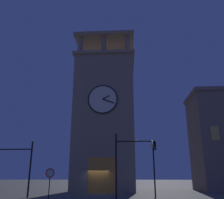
{
  "coord_description": "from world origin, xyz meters",
  "views": [
    {
      "loc": [
        -3.42,
        29.97,
        1.91
      ],
      "look_at": [
        -1.41,
        -3.38,
        12.36
      ],
      "focal_mm": 39.19,
      "sensor_mm": 36.0,
      "label": 1
    }
  ],
  "objects_px": {
    "traffic_signal_near": "(16,161)",
    "street_lamp": "(154,159)",
    "clocktower": "(105,119)",
    "traffic_signal_mid": "(129,156)",
    "no_horn_sign": "(50,175)"
  },
  "relations": [
    {
      "from": "traffic_signal_near",
      "to": "street_lamp",
      "type": "distance_m",
      "value": 13.23
    },
    {
      "from": "traffic_signal_near",
      "to": "street_lamp",
      "type": "height_order",
      "value": "traffic_signal_near"
    },
    {
      "from": "clocktower",
      "to": "traffic_signal_near",
      "type": "distance_m",
      "value": 13.96
    },
    {
      "from": "traffic_signal_near",
      "to": "traffic_signal_mid",
      "type": "height_order",
      "value": "traffic_signal_mid"
    },
    {
      "from": "clocktower",
      "to": "street_lamp",
      "type": "relative_size",
      "value": 4.66
    },
    {
      "from": "traffic_signal_near",
      "to": "traffic_signal_mid",
      "type": "distance_m",
      "value": 10.82
    },
    {
      "from": "traffic_signal_near",
      "to": "street_lamp",
      "type": "relative_size",
      "value": 1.01
    },
    {
      "from": "traffic_signal_mid",
      "to": "no_horn_sign",
      "type": "height_order",
      "value": "traffic_signal_mid"
    },
    {
      "from": "traffic_signal_near",
      "to": "no_horn_sign",
      "type": "distance_m",
      "value": 4.53
    },
    {
      "from": "no_horn_sign",
      "to": "traffic_signal_near",
      "type": "bearing_deg",
      "value": -25.34
    },
    {
      "from": "street_lamp",
      "to": "no_horn_sign",
      "type": "xyz_separation_m",
      "value": [
        9.23,
        3.33,
        -1.55
      ]
    },
    {
      "from": "traffic_signal_near",
      "to": "no_horn_sign",
      "type": "relative_size",
      "value": 2.01
    },
    {
      "from": "traffic_signal_near",
      "to": "traffic_signal_mid",
      "type": "xyz_separation_m",
      "value": [
        -10.74,
        1.2,
        0.3
      ]
    },
    {
      "from": "traffic_signal_mid",
      "to": "no_horn_sign",
      "type": "bearing_deg",
      "value": 5.45
    },
    {
      "from": "street_lamp",
      "to": "clocktower",
      "type": "bearing_deg",
      "value": -56.7
    }
  ]
}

